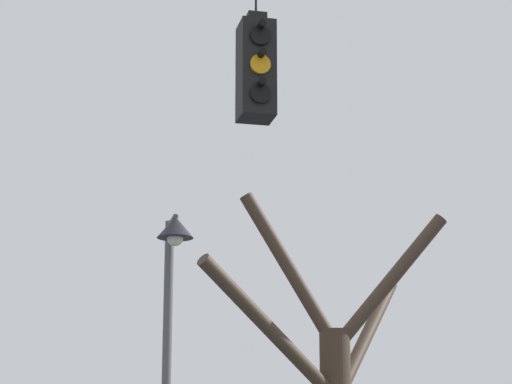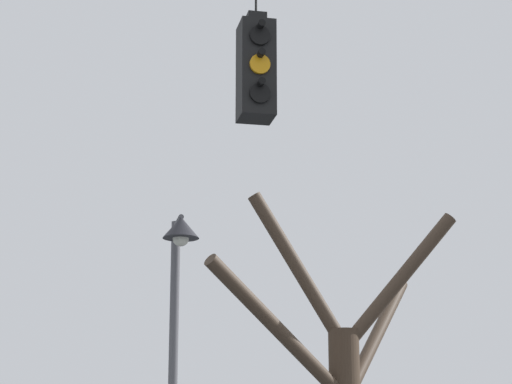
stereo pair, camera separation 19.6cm
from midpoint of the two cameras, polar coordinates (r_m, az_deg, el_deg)
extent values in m
cube|color=black|center=(9.80, 0.58, 6.93)|extent=(0.34, 0.34, 0.99)
cube|color=black|center=(10.02, 0.57, 9.83)|extent=(0.19, 0.19, 0.10)
cylinder|color=black|center=(9.75, 0.81, 8.95)|extent=(0.20, 0.03, 0.20)
cylinder|color=black|center=(9.75, 0.86, 9.53)|extent=(0.07, 0.12, 0.07)
cylinder|color=orange|center=(9.64, 0.81, 7.33)|extent=(0.20, 0.03, 0.20)
cylinder|color=black|center=(9.63, 0.87, 7.92)|extent=(0.07, 0.12, 0.07)
cylinder|color=black|center=(9.53, 0.82, 5.67)|extent=(0.20, 0.03, 0.20)
cylinder|color=black|center=(9.52, 0.88, 6.27)|extent=(0.07, 0.12, 0.07)
cylinder|color=#515156|center=(13.00, -4.02, -1.68)|extent=(0.07, 0.51, 0.07)
cone|color=#232328|center=(12.72, -3.87, -2.04)|extent=(0.47, 0.47, 0.28)
sphere|color=silver|center=(12.69, -3.88, -2.65)|extent=(0.21, 0.21, 0.21)
cylinder|color=#423326|center=(15.75, 8.46, -5.11)|extent=(1.87, 0.76, 2.17)
cylinder|color=#423326|center=(15.54, 2.80, -4.45)|extent=(1.61, 0.26, 2.42)
cylinder|color=#423326|center=(14.69, 1.78, -7.99)|extent=(2.52, 1.52, 2.00)
cylinder|color=#423326|center=(16.71, 7.18, -8.26)|extent=(1.89, 2.04, 2.29)
camera|label=1|loc=(0.10, -89.40, -0.16)|focal=70.00mm
camera|label=2|loc=(0.10, 90.60, 0.16)|focal=70.00mm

